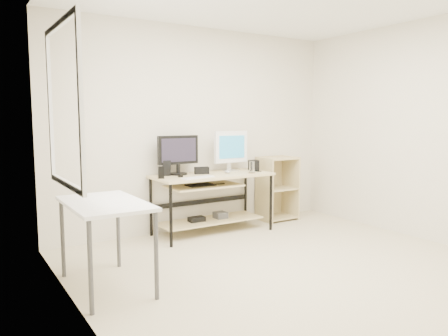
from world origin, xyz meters
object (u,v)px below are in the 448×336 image
black_monitor (178,152)px  white_imac (231,148)px  audio_controller (161,173)px  side_table (105,211)px  desk (210,191)px  shelf_unit (276,188)px

black_monitor → white_imac: bearing=-2.2°
white_imac → audio_controller: white_imac is taller
side_table → black_monitor: black_monitor is taller
side_table → white_imac: size_ratio=1.90×
desk → audio_controller: (-0.68, -0.03, 0.28)m
desk → audio_controller: bearing=-177.5°
side_table → shelf_unit: shelf_unit is taller
desk → white_imac: (0.40, 0.14, 0.52)m
side_table → white_imac: (2.05, 1.20, 0.38)m
shelf_unit → black_monitor: (-1.53, 0.01, 0.58)m
white_imac → audio_controller: bearing=-172.1°
side_table → shelf_unit: bearing=23.3°
shelf_unit → white_imac: (-0.78, -0.02, 0.60)m
desk → shelf_unit: 1.19m
side_table → audio_controller: 1.43m
desk → side_table: bearing=-147.3°
shelf_unit → white_imac: white_imac is taller
side_table → black_monitor: (1.30, 1.23, 0.36)m
black_monitor → audio_controller: (-0.32, -0.20, -0.21)m
desk → side_table: (-1.65, -1.06, 0.13)m
shelf_unit → audio_controller: bearing=-174.1°
white_imac → black_monitor: bearing=176.7°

